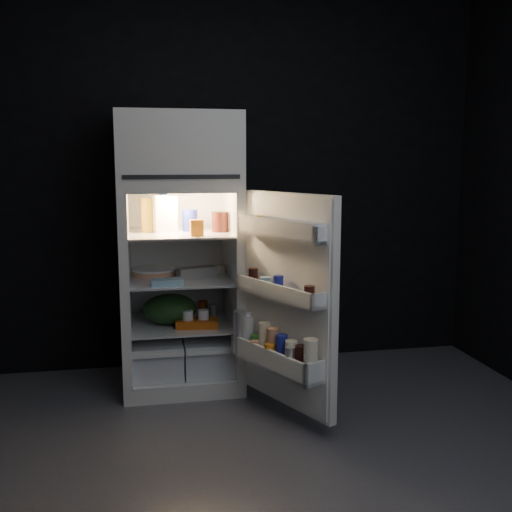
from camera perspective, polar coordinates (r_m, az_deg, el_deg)
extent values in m
cube|color=#57575C|center=(3.02, -0.94, -20.37)|extent=(4.00, 3.40, 0.00)
cube|color=black|center=(4.31, -4.96, 7.26)|extent=(4.00, 0.00, 2.70)
cube|color=black|center=(1.01, 16.00, 1.17)|extent=(4.00, 0.00, 2.70)
cube|color=white|center=(4.15, -7.04, -11.20)|extent=(0.76, 0.70, 0.10)
cube|color=white|center=(3.97, -12.34, -2.53)|extent=(0.05, 0.70, 1.20)
cube|color=white|center=(4.01, -2.15, -2.20)|extent=(0.05, 0.70, 1.20)
cube|color=white|center=(4.29, -7.51, -1.53)|extent=(0.66, 0.05, 1.20)
cube|color=white|center=(3.90, -7.40, 6.74)|extent=(0.76, 0.70, 0.06)
cube|color=white|center=(3.90, -7.47, 10.26)|extent=(0.76, 0.70, 0.42)
cube|color=black|center=(3.54, -7.05, 7.49)|extent=(0.68, 0.01, 0.02)
cube|color=white|center=(3.94, -11.93, -2.59)|extent=(0.01, 0.65, 1.20)
cube|color=white|center=(3.98, -2.51, -2.28)|extent=(0.01, 0.65, 1.20)
cube|color=white|center=(3.88, -7.37, 6.22)|extent=(0.66, 0.65, 0.01)
cube|color=white|center=(4.11, -7.03, -10.62)|extent=(0.66, 0.65, 0.01)
cube|color=white|center=(3.90, -7.29, 2.17)|extent=(0.65, 0.63, 0.01)
cube|color=white|center=(3.95, -7.20, -2.16)|extent=(0.65, 0.63, 0.01)
cube|color=white|center=(4.01, -7.11, -6.37)|extent=(0.65, 0.63, 0.01)
cube|color=white|center=(4.08, -9.42, -9.08)|extent=(0.32, 0.59, 0.22)
cube|color=white|center=(4.10, -4.75, -8.89)|extent=(0.32, 0.59, 0.22)
cube|color=white|center=(3.75, -9.31, -9.30)|extent=(0.32, 0.02, 0.03)
cube|color=white|center=(3.77, -4.22, -9.10)|extent=(0.32, 0.02, 0.03)
cube|color=#FFE5B2|center=(3.83, -7.31, 5.87)|extent=(0.14, 0.14, 0.02)
cube|color=white|center=(3.40, 3.14, -4.27)|extent=(0.37, 0.71, 1.22)
cube|color=white|center=(3.38, 2.77, -4.34)|extent=(0.31, 0.65, 1.18)
cube|color=white|center=(3.29, 2.25, 1.84)|extent=(0.37, 0.65, 0.02)
cube|color=white|center=(3.26, 1.77, 2.46)|extent=(0.31, 0.62, 0.10)
cube|color=white|center=(3.03, 6.13, 1.91)|extent=(0.09, 0.06, 0.10)
cube|color=white|center=(3.55, -1.07, 2.99)|extent=(0.09, 0.06, 0.10)
cube|color=white|center=(3.34, 2.14, -3.87)|extent=(0.38, 0.66, 0.02)
cube|color=white|center=(3.31, 1.60, -3.39)|extent=(0.31, 0.62, 0.09)
cube|color=white|center=(3.09, 5.95, -4.34)|extent=(0.10, 0.06, 0.09)
cube|color=white|center=(3.60, -1.12, -2.39)|extent=(0.10, 0.06, 0.09)
cube|color=white|center=(3.45, 1.84, -10.49)|extent=(0.42, 0.67, 0.02)
cube|color=white|center=(3.39, 1.03, -9.84)|extent=(0.31, 0.62, 0.13)
cube|color=white|center=(3.19, 5.57, -11.14)|extent=(0.14, 0.08, 0.13)
cube|color=white|center=(3.68, -1.36, -8.32)|extent=(0.14, 0.08, 0.13)
cube|color=white|center=(3.28, 2.26, 3.44)|extent=(0.36, 0.64, 0.02)
cylinder|color=silver|center=(3.25, 2.69, 2.73)|extent=(0.08, 0.08, 0.09)
cylinder|color=yellow|center=(3.42, 0.38, 3.09)|extent=(0.08, 0.08, 0.09)
cylinder|color=black|center=(3.14, 5.10, -3.70)|extent=(0.07, 0.07, 0.09)
cylinder|color=navy|center=(3.33, 2.15, -2.79)|extent=(0.07, 0.07, 0.11)
cylinder|color=#7DAAC2|center=(3.43, 0.90, -2.68)|extent=(0.08, 0.08, 0.08)
cylinder|color=black|center=(3.52, -0.28, -2.09)|extent=(0.07, 0.07, 0.12)
cylinder|color=beige|center=(3.19, 5.22, -9.84)|extent=(0.10, 0.10, 0.22)
cylinder|color=black|center=(3.25, 4.27, -9.94)|extent=(0.08, 0.08, 0.17)
cylinder|color=beige|center=(3.31, 3.36, -9.52)|extent=(0.09, 0.09, 0.18)
cylinder|color=navy|center=(3.37, 2.48, -9.07)|extent=(0.09, 0.09, 0.19)
cylinder|color=tan|center=(3.42, 1.64, -8.59)|extent=(0.09, 0.09, 0.21)
cylinder|color=beige|center=(3.48, 0.83, -8.16)|extent=(0.09, 0.09, 0.22)
cylinder|color=#338C33|center=(3.56, 0.04, -8.55)|extent=(0.09, 0.09, 0.13)
cylinder|color=white|center=(3.61, -0.72, -7.52)|extent=(0.10, 0.10, 0.23)
cylinder|color=silver|center=(3.26, 3.26, -10.00)|extent=(0.07, 0.07, 0.16)
cylinder|color=orange|center=(3.40, 1.31, -9.43)|extent=(0.08, 0.08, 0.13)
cylinder|color=tan|center=(3.51, -0.10, -8.96)|extent=(0.08, 0.08, 0.12)
cylinder|color=silver|center=(3.61, -1.61, -7.23)|extent=(0.10, 0.10, 0.26)
cylinder|color=white|center=(3.57, -0.72, -5.55)|extent=(0.05, 0.05, 0.02)
cube|color=white|center=(3.95, -8.85, 4.05)|extent=(0.18, 0.18, 0.24)
cylinder|color=navy|center=(3.96, -6.31, 3.39)|extent=(0.12, 0.12, 0.14)
cylinder|color=black|center=(3.90, -3.44, 3.27)|extent=(0.14, 0.14, 0.13)
cylinder|color=gold|center=(3.93, -10.33, 3.85)|extent=(0.09, 0.09, 0.22)
cube|color=orange|center=(3.70, -5.69, 2.69)|extent=(0.08, 0.07, 0.10)
cube|color=gray|center=(3.93, -5.65, -1.58)|extent=(0.27, 0.16, 0.07)
cylinder|color=tan|center=(4.05, -9.65, -1.56)|extent=(0.30, 0.30, 0.04)
cube|color=#7DAAC2|center=(3.71, -8.50, -2.48)|extent=(0.20, 0.12, 0.04)
cube|color=beige|center=(4.10, -4.13, -1.24)|extent=(0.16, 0.15, 0.05)
ellipsoid|color=#193815|center=(3.97, -8.20, -5.01)|extent=(0.36, 0.30, 0.20)
cube|color=#BA4F0F|center=(3.89, -5.62, -6.37)|extent=(0.28, 0.18, 0.05)
cylinder|color=#BA4F0F|center=(4.22, -5.06, -4.87)|extent=(0.08, 0.08, 0.09)
cylinder|color=silver|center=(4.12, -4.17, -5.19)|extent=(0.07, 0.07, 0.09)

